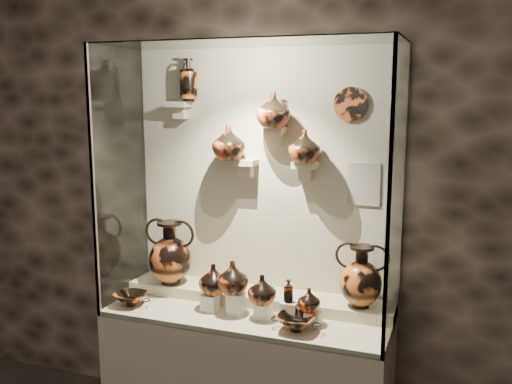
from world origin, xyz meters
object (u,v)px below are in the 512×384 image
at_px(ovoid_vase_b, 273,110).
at_px(jug_c, 262,290).
at_px(amphora_right, 361,276).
at_px(jug_b, 233,277).
at_px(kylix_left, 131,298).
at_px(jug_e, 309,300).
at_px(jug_a, 214,279).
at_px(ovoid_vase_c, 304,146).
at_px(ovoid_vase_a, 229,142).
at_px(lekythos_small, 289,290).
at_px(lekythos_tall, 189,77).
at_px(amphora_left, 170,252).
at_px(kylix_right, 296,321).

bearing_deg(ovoid_vase_b, jug_c, -94.67).
bearing_deg(amphora_right, jug_b, -165.18).
bearing_deg(kylix_left, jug_e, -13.56).
height_order(jug_a, ovoid_vase_c, ovoid_vase_c).
xyz_separation_m(jug_b, ovoid_vase_a, (-0.12, 0.25, 0.77)).
relative_size(lekythos_small, ovoid_vase_c, 0.76).
bearing_deg(jug_c, jug_a, 170.40).
relative_size(jug_b, lekythos_tall, 0.65).
bearing_deg(ovoid_vase_c, ovoid_vase_a, 170.61).
bearing_deg(jug_a, kylix_left, -158.96).
bearing_deg(ovoid_vase_c, lekythos_tall, 167.00).
bearing_deg(lekythos_small, jug_a, 164.15).
distance_m(jug_c, kylix_left, 0.84).
relative_size(jug_a, ovoid_vase_b, 0.87).
distance_m(amphora_left, jug_b, 0.55).
height_order(kylix_right, ovoid_vase_b, ovoid_vase_b).
distance_m(kylix_left, ovoid_vase_b, 1.44).
distance_m(lekythos_tall, ovoid_vase_a, 0.49).
xyz_separation_m(amphora_left, ovoid_vase_c, (0.86, 0.07, 0.71)).
relative_size(amphora_left, jug_e, 3.06).
bearing_deg(lekythos_tall, ovoid_vase_b, 3.38).
bearing_deg(lekythos_small, ovoid_vase_a, 139.08).
height_order(amphora_right, lekythos_small, amphora_right).
distance_m(amphora_left, lekythos_small, 0.88).
relative_size(kylix_right, ovoid_vase_b, 1.29).
height_order(lekythos_tall, ovoid_vase_b, lekythos_tall).
xyz_separation_m(kylix_left, ovoid_vase_c, (0.99, 0.35, 0.94)).
height_order(amphora_left, jug_e, amphora_left).
distance_m(amphora_left, jug_a, 0.42).
bearing_deg(amphora_left, lekythos_tall, 67.00).
height_order(jug_b, lekythos_tall, lekythos_tall).
distance_m(lekythos_tall, ovoid_vase_b, 0.60).
xyz_separation_m(amphora_right, ovoid_vase_b, (-0.55, 0.04, 0.94)).
bearing_deg(ovoid_vase_a, amphora_right, -26.42).
height_order(lekythos_small, ovoid_vase_a, ovoid_vase_a).
distance_m(amphora_right, kylix_left, 1.40).
xyz_separation_m(lekythos_small, ovoid_vase_c, (0.01, 0.26, 0.79)).
xyz_separation_m(amphora_left, jug_a, (0.38, -0.16, -0.09)).
bearing_deg(jug_c, jug_b, 173.96).
relative_size(jug_e, ovoid_vase_a, 0.63).
bearing_deg(kylix_left, amphora_right, -6.29).
relative_size(lekythos_small, kylix_right, 0.55).
height_order(amphora_left, ovoid_vase_b, ovoid_vase_b).
height_order(amphora_left, kylix_left, amphora_left).
height_order(kylix_right, ovoid_vase_a, ovoid_vase_a).
xyz_separation_m(jug_c, jug_e, (0.28, 0.01, -0.03)).
distance_m(jug_b, ovoid_vase_c, 0.87).
bearing_deg(kylix_right, lekythos_tall, 179.21).
xyz_separation_m(jug_b, lekythos_tall, (-0.41, 0.29, 1.16)).
xyz_separation_m(jug_e, kylix_left, (-1.10, -0.10, -0.10)).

